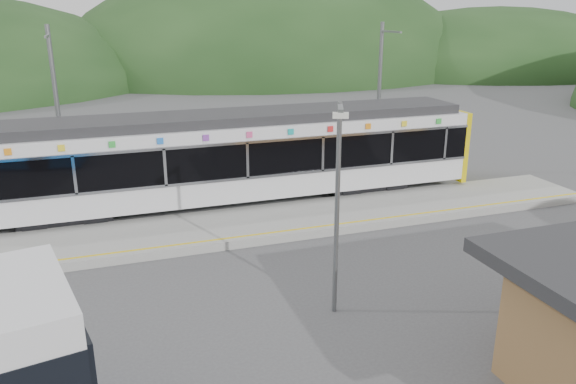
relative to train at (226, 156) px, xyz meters
name	(u,v)px	position (x,y,z in m)	size (l,w,h in m)	color
ground	(302,263)	(0.97, -6.00, -2.06)	(120.00, 120.00, 0.00)	#4C4C4F
hills	(394,193)	(7.16, -0.71, -2.06)	(146.00, 149.00, 26.00)	#1E3D19
platform	(270,222)	(0.97, -2.70, -1.91)	(26.00, 3.20, 0.30)	#9E9E99
yellow_line	(282,231)	(0.97, -4.00, -1.76)	(26.00, 0.10, 0.01)	yellow
train	(226,156)	(0.00, 0.00, 0.00)	(20.44, 3.01, 3.74)	black
catenary_mast_west	(58,114)	(-6.03, 2.56, 1.58)	(0.18, 1.80, 7.00)	slate
catenary_mast_east	(379,97)	(7.97, 2.56, 1.58)	(0.18, 1.80, 7.00)	slate
lamp_post	(339,193)	(0.76, -9.11, 1.21)	(0.46, 1.03, 5.47)	slate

